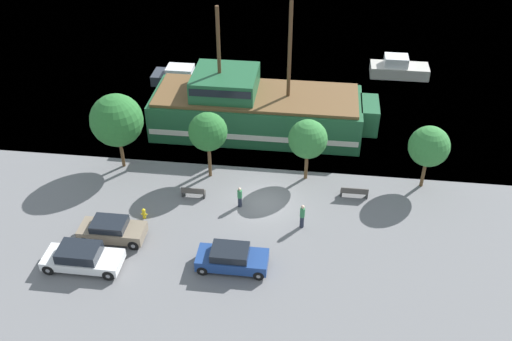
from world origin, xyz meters
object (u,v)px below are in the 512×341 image
Objects in this scene: pirate_ship at (255,109)px; fire_hydrant at (144,213)px; parked_car_curb_front at (82,257)px; parked_car_curb_mid at (232,258)px; bench_promenade_west at (193,192)px; bench_promenade_east at (354,192)px; pedestrian_walking_far at (302,216)px; parked_car_curb_rear at (112,230)px; moored_boat_outer at (399,68)px; pedestrian_walking_near at (240,197)px; moored_boat_dockside at (185,77)px.

fire_hydrant is at bearing -116.30° from pirate_ship.
parked_car_curb_front reaches higher than fire_hydrant.
parked_car_curb_mid reaches higher than bench_promenade_west.
bench_promenade_east is 1.07× the size of pedestrian_walking_far.
parked_car_curb_rear is 6.35m from bench_promenade_west.
pirate_ship is at bearing 91.90° from parked_car_curb_mid.
bench_promenade_west is 0.92× the size of pedestrian_walking_far.
parked_car_curb_mid is at bearing -133.47° from pedestrian_walking_far.
moored_boat_outer reaches higher than parked_car_curb_mid.
pirate_ship reaches higher than fire_hydrant.
bench_promenade_west is at bearing 43.22° from fire_hydrant.
bench_promenade_east and bench_promenade_west have the same top height.
pirate_ship reaches higher than parked_car_curb_rear.
parked_car_curb_front reaches higher than bench_promenade_east.
moored_boat_outer is 1.18× the size of parked_car_curb_front.
pirate_ship reaches higher than bench_promenade_west.
pedestrian_walking_near is at bearing 17.99° from fire_hydrant.
moored_boat_outer reaches higher than pedestrian_walking_far.
fire_hydrant is (-6.45, 3.77, -0.31)m from parked_car_curb_mid.
pirate_ship is 11.37m from bench_promenade_east.
parked_car_curb_rear is (0.97, 2.56, -0.00)m from parked_car_curb_front.
moored_boat_outer is at bearing 52.57° from parked_car_curb_rear.
pedestrian_walking_far is at bearing -57.90° from moored_boat_dockside.
parked_car_curb_front is 10.82m from pedestrian_walking_near.
pedestrian_walking_near is (7.48, 4.19, 0.06)m from parked_car_curb_rear.
moored_boat_dockside is 17.56m from bench_promenade_west.
pedestrian_walking_far reaches higher than bench_promenade_east.
parked_car_curb_mid is at bearing -86.48° from pedestrian_walking_near.
pirate_ship is 4.24× the size of parked_car_curb_mid.
parked_car_curb_front is at bearing -91.59° from moored_boat_dockside.
pirate_ship is 3.86× the size of parked_car_curb_front.
pedestrian_walking_near is (-7.69, -1.92, 0.34)m from bench_promenade_east.
bench_promenade_west is at bearing -173.21° from bench_promenade_east.
moored_boat_dockside is 3.94× the size of pedestrian_walking_near.
pirate_ship reaches higher than parked_car_curb_front.
parked_car_curb_rear is at bearing -150.74° from pedestrian_walking_near.
pedestrian_walking_far is at bearing 12.38° from parked_car_curb_rear.
pedestrian_walking_near is at bearing -119.56° from moored_boat_outer.
moored_boat_outer is at bearing 66.50° from parked_car_curb_mid.
moored_boat_dockside is 19.24m from pedestrian_walking_near.
pirate_ship is 15.81m from parked_car_curb_mid.
bench_promenade_west is (-15.57, -20.95, -0.32)m from moored_boat_outer.
pedestrian_walking_far is at bearing -20.66° from pedestrian_walking_near.
pirate_ship is 4.38× the size of parked_car_curb_rear.
moored_boat_outer is at bearing 71.06° from pedestrian_walking_far.
moored_boat_dockside is 3.47× the size of pedestrian_walking_far.
pirate_ship is 10.94× the size of bench_promenade_west.
moored_boat_outer is at bearing 42.98° from pirate_ship.
parked_car_curb_rear is 2.62× the size of pedestrian_walking_near.
parked_car_curb_mid is 2.58× the size of bench_promenade_west.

